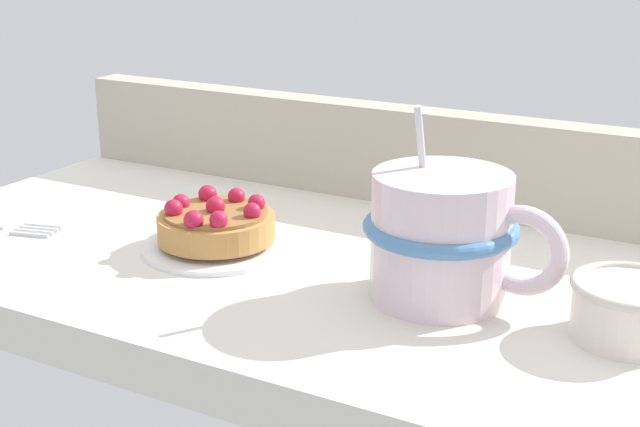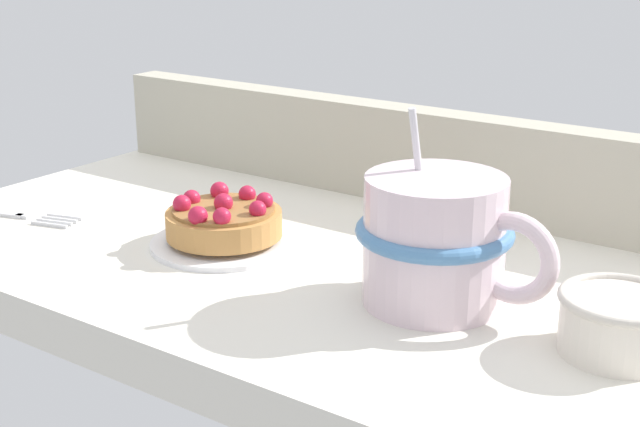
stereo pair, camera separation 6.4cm
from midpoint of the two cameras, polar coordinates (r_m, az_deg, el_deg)
ground_plane at (r=69.59cm, az=0.97°, el=-3.76°), size 66.36×36.11×3.40cm
window_rail_back at (r=81.19cm, az=7.52°, el=3.79°), size 65.03×3.26×8.58cm
dessert_plate at (r=70.05cm, az=-3.56°, el=-1.80°), size 11.72×11.72×0.86cm
raspberry_tart at (r=69.46cm, az=-3.60°, el=-0.44°), size 9.11×9.11×3.45cm
coffee_mug at (r=59.20cm, az=10.61°, el=-1.76°), size 13.80×10.45×13.07cm
sugar_bowl at (r=56.42cm, az=21.77°, el=-6.54°), size 7.38×7.38×3.76cm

